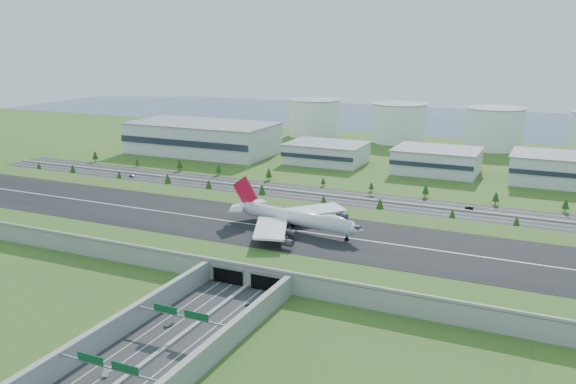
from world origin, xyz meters
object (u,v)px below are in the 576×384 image
at_px(car_1, 106,371).
at_px(car_4, 132,176).
at_px(car_7, 370,196).
at_px(boeing_747, 295,217).
at_px(car_0, 169,324).
at_px(car_2, 252,305).
at_px(fuel_tank_a, 314,118).
at_px(car_5, 469,208).

height_order(car_1, car_4, car_4).
bearing_deg(car_7, car_1, -5.02).
bearing_deg(boeing_747, car_7, 97.04).
relative_size(boeing_747, car_0, 18.32).
bearing_deg(car_0, car_7, 100.17).
height_order(car_0, car_7, car_7).
height_order(boeing_747, car_0, boeing_747).
bearing_deg(car_2, car_1, 93.01).
xyz_separation_m(fuel_tank_a, car_4, (-45.28, -224.29, -16.59)).
xyz_separation_m(car_1, car_7, (9.01, 226.73, -0.08)).
bearing_deg(car_1, car_7, 63.73).
xyz_separation_m(car_4, car_5, (227.22, 14.63, -0.01)).
height_order(car_0, car_5, car_5).
bearing_deg(boeing_747, car_1, -82.59).
height_order(car_1, car_7, car_1).
height_order(car_0, car_1, car_1).
relative_size(fuel_tank_a, car_5, 10.55).
bearing_deg(car_0, car_2, 67.39).
distance_m(fuel_tank_a, car_1, 448.46).
relative_size(car_2, car_5, 1.02).
height_order(car_2, car_5, car_5).
relative_size(car_0, car_5, 0.83).
height_order(car_5, car_7, car_5).
bearing_deg(car_7, car_2, -0.09).
xyz_separation_m(boeing_747, car_0, (-5.94, -91.70, -13.52)).
relative_size(car_0, car_1, 0.82).
distance_m(car_0, car_4, 236.40).
bearing_deg(car_7, car_5, 84.55).
height_order(car_1, car_2, car_1).
bearing_deg(car_5, car_2, -6.22).
height_order(boeing_747, car_1, boeing_747).
bearing_deg(car_4, fuel_tank_a, -10.65).
height_order(car_2, car_7, car_7).
relative_size(fuel_tank_a, car_7, 10.30).
distance_m(fuel_tank_a, car_0, 416.48).
height_order(car_4, car_7, car_4).
bearing_deg(car_2, car_7, -68.12).
distance_m(car_0, car_5, 203.53).
bearing_deg(car_4, car_5, -85.56).
bearing_deg(boeing_747, car_4, 162.06).
xyz_separation_m(boeing_747, car_7, (4.43, 102.25, -13.49)).
distance_m(boeing_747, car_5, 119.02).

